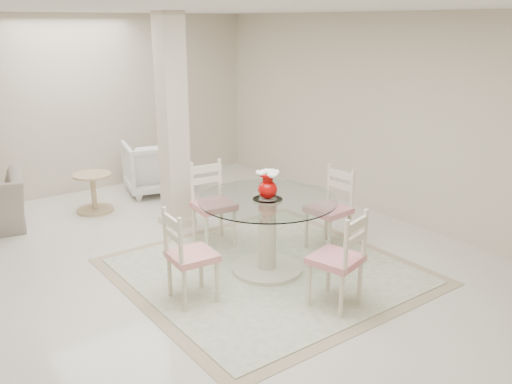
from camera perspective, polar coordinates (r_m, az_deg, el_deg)
ground at (r=6.02m, az=-6.50°, el=-7.92°), size 7.00×7.00×0.00m
room_shell at (r=5.49m, az=-7.17°, el=9.85°), size 6.02×7.02×2.71m
column at (r=6.93m, az=-8.76°, el=7.15°), size 0.30×0.30×2.70m
area_rug at (r=5.89m, az=1.17°, el=-8.31°), size 2.90×2.90×0.02m
dining_table at (r=5.72m, az=1.20°, el=-4.56°), size 1.44×1.44×0.83m
red_vase at (r=5.54m, az=1.28°, el=0.90°), size 0.24×0.22×0.31m
dining_chair_east at (r=6.36m, az=8.08°, el=-1.08°), size 0.46×0.46×1.07m
dining_chair_north at (r=6.43m, az=-4.76°, el=-0.59°), size 0.50×0.50×1.11m
dining_chair_west at (r=5.12m, az=-7.44°, el=-6.04°), size 0.44×0.44×1.03m
dining_chair_south at (r=5.03m, az=9.10°, el=-6.39°), size 0.52×0.52×1.06m
armchair_white at (r=8.59m, az=-10.64°, el=2.61°), size 1.06×1.08×0.81m
side_table at (r=7.94m, az=-16.70°, el=-0.22°), size 0.53×0.53×0.55m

